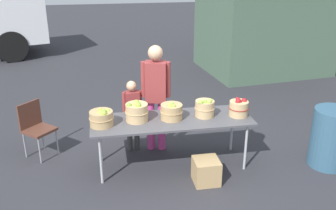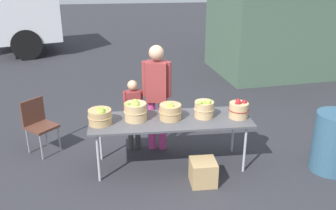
% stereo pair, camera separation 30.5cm
% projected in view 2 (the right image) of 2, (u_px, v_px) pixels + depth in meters
% --- Properties ---
extents(ground_plane, '(40.00, 40.00, 0.00)m').
position_uv_depth(ground_plane, '(170.00, 165.00, 5.65)').
color(ground_plane, '#2D2D33').
extents(market_table, '(2.30, 0.76, 0.75)m').
position_uv_depth(market_table, '(170.00, 122.00, 5.38)').
color(market_table, '#4C4C51').
rests_on(market_table, ground).
extents(apple_basket_green_0, '(0.34, 0.34, 0.25)m').
position_uv_depth(apple_basket_green_0, '(100.00, 116.00, 5.18)').
color(apple_basket_green_0, tan).
rests_on(apple_basket_green_0, market_table).
extents(apple_basket_green_1, '(0.33, 0.33, 0.31)m').
position_uv_depth(apple_basket_green_1, '(135.00, 111.00, 5.29)').
color(apple_basket_green_1, tan).
rests_on(apple_basket_green_1, market_table).
extents(apple_basket_green_2, '(0.33, 0.33, 0.26)m').
position_uv_depth(apple_basket_green_2, '(171.00, 111.00, 5.33)').
color(apple_basket_green_2, tan).
rests_on(apple_basket_green_2, market_table).
extents(apple_basket_green_3, '(0.30, 0.30, 0.28)m').
position_uv_depth(apple_basket_green_3, '(204.00, 109.00, 5.40)').
color(apple_basket_green_3, tan).
rests_on(apple_basket_green_3, market_table).
extents(apple_basket_red_0, '(0.29, 0.29, 0.27)m').
position_uv_depth(apple_basket_red_0, '(239.00, 109.00, 5.39)').
color(apple_basket_red_0, tan).
rests_on(apple_basket_red_0, market_table).
extents(vendor_adult, '(0.44, 0.29, 1.70)m').
position_uv_depth(vendor_adult, '(157.00, 90.00, 5.76)').
color(vendor_adult, '#CC3F8C').
rests_on(vendor_adult, ground).
extents(child_customer, '(0.30, 0.19, 1.16)m').
position_uv_depth(child_customer, '(133.00, 110.00, 5.87)').
color(child_customer, '#3F3F3F').
rests_on(child_customer, ground).
extents(food_kiosk, '(3.81, 3.28, 2.74)m').
position_uv_depth(food_kiosk, '(277.00, 19.00, 9.68)').
color(food_kiosk, '#47604C').
rests_on(food_kiosk, ground).
extents(folding_chair, '(0.57, 0.57, 0.86)m').
position_uv_depth(folding_chair, '(38.00, 122.00, 5.87)').
color(folding_chair, brown).
rests_on(folding_chair, ground).
extents(trash_barrel, '(0.58, 0.58, 0.88)m').
position_uv_depth(trash_barrel, '(333.00, 142.00, 5.37)').
color(trash_barrel, '#335972').
rests_on(trash_barrel, ground).
extents(produce_crate, '(0.34, 0.34, 0.34)m').
position_uv_depth(produce_crate, '(203.00, 172.00, 5.14)').
color(produce_crate, tan).
rests_on(produce_crate, ground).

